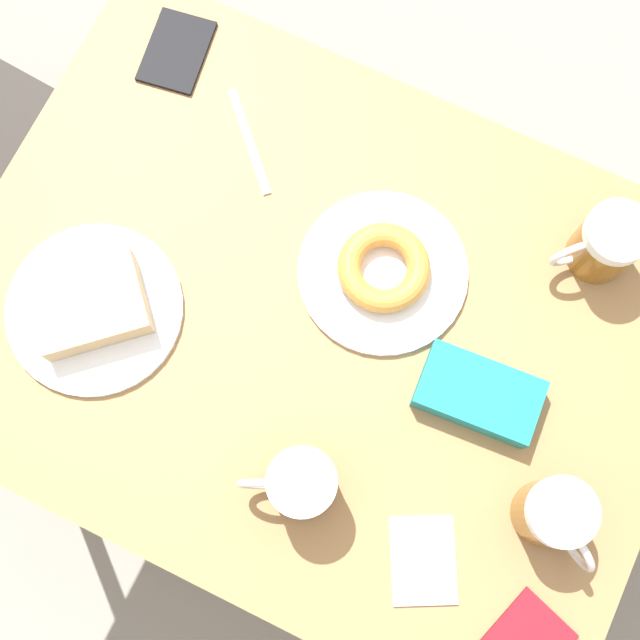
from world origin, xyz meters
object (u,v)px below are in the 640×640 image
napkin_folded (423,560)px  blue_pouch (478,396)px  beer_mug_right (606,243)px  plate_with_cake (92,306)px  fork (249,141)px  passport_far_edge (177,51)px  beer_mug_center (555,515)px  plate_with_donut (383,270)px  beer_mug_left (300,484)px

napkin_folded → blue_pouch: 0.23m
beer_mug_right → plate_with_cake: bearing=122.1°
fork → passport_far_edge: (0.08, 0.17, 0.00)m
beer_mug_right → napkin_folded: beer_mug_right is taller
beer_mug_center → passport_far_edge: (0.39, 0.76, -0.05)m
plate_with_cake → napkin_folded: plate_with_cake is taller
plate_with_donut → beer_mug_right: 0.31m
beer_mug_right → beer_mug_center: bearing=-168.6°
plate_with_cake → beer_mug_right: size_ratio=2.26×
passport_far_edge → blue_pouch: 0.68m
beer_mug_right → passport_far_edge: 0.69m
beer_mug_left → blue_pouch: bearing=-37.9°
plate_with_cake → fork: bearing=-14.0°
plate_with_donut → fork: 0.28m
fork → beer_mug_right: bearing=-83.8°
plate_with_cake → beer_mug_left: bearing=-104.4°
plate_with_donut → napkin_folded: (-0.34, -0.21, -0.01)m
plate_with_donut → beer_mug_left: 0.32m
plate_with_cake → passport_far_edge: size_ratio=1.81×
napkin_folded → passport_far_edge: size_ratio=1.02×
fork → blue_pouch: size_ratio=0.79×
plate_with_donut → blue_pouch: bearing=-119.6°
passport_far_edge → blue_pouch: size_ratio=0.81×
beer_mug_right → fork: 0.53m
napkin_folded → blue_pouch: blue_pouch is taller
plate_with_cake → passport_far_edge: plate_with_cake is taller
plate_with_donut → beer_mug_right: beer_mug_right is taller
beer_mug_center → fork: size_ratio=0.89×
passport_far_edge → beer_mug_right: bearing=-92.2°
plate_with_cake → plate_with_donut: plate_with_cake is taller
plate_with_cake → blue_pouch: 0.55m
blue_pouch → plate_with_cake: bearing=102.4°
beer_mug_right → blue_pouch: 0.27m
fork → passport_far_edge: 0.18m
napkin_folded → fork: bearing=47.6°
beer_mug_right → plate_with_donut: bearing=120.6°
plate_with_cake → blue_pouch: bearing=-77.6°
napkin_folded → fork: size_ratio=1.05×
beer_mug_right → fork: (-0.06, 0.52, -0.05)m
fork → blue_pouch: bearing=-114.5°
beer_mug_left → napkin_folded: beer_mug_left is taller
beer_mug_center → napkin_folded: (-0.12, 0.12, -0.05)m
beer_mug_left → beer_mug_right: same height
beer_mug_left → passport_far_edge: size_ratio=0.90×
beer_mug_left → blue_pouch: (0.21, -0.16, -0.03)m
beer_mug_center → beer_mug_right: 0.37m
beer_mug_center → passport_far_edge: 0.86m
beer_mug_right → napkin_folded: size_ratio=0.79×
fork → passport_far_edge: bearing=63.2°
beer_mug_center → plate_with_donut: bearing=57.6°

